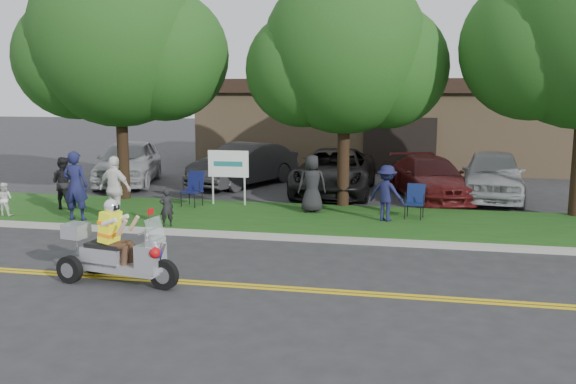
% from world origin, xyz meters
% --- Properties ---
extents(ground, '(120.00, 120.00, 0.00)m').
position_xyz_m(ground, '(0.00, 0.00, 0.00)').
color(ground, '#28282B').
rests_on(ground, ground).
extents(centerline_near, '(60.00, 0.10, 0.01)m').
position_xyz_m(centerline_near, '(0.00, -0.58, 0.01)').
color(centerline_near, gold).
rests_on(centerline_near, ground).
extents(centerline_far, '(60.00, 0.10, 0.01)m').
position_xyz_m(centerline_far, '(0.00, -0.42, 0.01)').
color(centerline_far, gold).
rests_on(centerline_far, ground).
extents(curb, '(60.00, 0.25, 0.12)m').
position_xyz_m(curb, '(0.00, 3.05, 0.06)').
color(curb, '#A8A89E').
rests_on(curb, ground).
extents(grass_verge, '(60.00, 4.00, 0.10)m').
position_xyz_m(grass_verge, '(0.00, 5.20, 0.06)').
color(grass_verge, '#194713').
rests_on(grass_verge, ground).
extents(commercial_building, '(18.00, 8.20, 4.00)m').
position_xyz_m(commercial_building, '(2.00, 18.98, 2.01)').
color(commercial_building, '#9E7F5B').
rests_on(commercial_building, ground).
extents(tree_left, '(6.62, 5.40, 7.78)m').
position_xyz_m(tree_left, '(-6.44, 7.03, 4.85)').
color(tree_left, '#332114').
rests_on(tree_left, ground).
extents(tree_mid, '(5.88, 4.80, 7.05)m').
position_xyz_m(tree_mid, '(0.55, 7.23, 4.43)').
color(tree_mid, '#332114').
rests_on(tree_mid, ground).
extents(business_sign, '(1.25, 0.06, 1.75)m').
position_xyz_m(business_sign, '(-2.90, 6.60, 1.26)').
color(business_sign, silver).
rests_on(business_sign, ground).
extents(trike_scooter, '(2.43, 0.99, 1.59)m').
position_xyz_m(trike_scooter, '(-2.85, -0.78, 0.56)').
color(trike_scooter, black).
rests_on(trike_scooter, ground).
extents(lawn_chair_a, '(0.65, 0.67, 1.03)m').
position_xyz_m(lawn_chair_a, '(-3.88, 6.24, 0.68)').
color(lawn_chair_a, black).
rests_on(lawn_chair_a, grass_verge).
extents(lawn_chair_b, '(0.57, 0.58, 0.92)m').
position_xyz_m(lawn_chair_b, '(2.63, 5.76, 0.62)').
color(lawn_chair_b, black).
rests_on(lawn_chair_b, grass_verge).
extents(spectator_adult_left, '(0.70, 0.48, 1.86)m').
position_xyz_m(spectator_adult_left, '(-6.24, 3.68, 1.03)').
color(spectator_adult_left, '#181B43').
rests_on(spectator_adult_left, grass_verge).
extents(spectator_adult_mid, '(0.79, 0.64, 1.52)m').
position_xyz_m(spectator_adult_mid, '(-7.42, 5.02, 0.87)').
color(spectator_adult_mid, black).
rests_on(spectator_adult_mid, grass_verge).
extents(spectator_adult_right, '(1.09, 0.66, 1.73)m').
position_xyz_m(spectator_adult_right, '(-5.16, 3.79, 0.97)').
color(spectator_adult_right, white).
rests_on(spectator_adult_right, grass_verge).
extents(spectator_chair_a, '(1.10, 0.88, 1.49)m').
position_xyz_m(spectator_chair_a, '(1.88, 5.22, 0.85)').
color(spectator_chair_a, '#171840').
rests_on(spectator_chair_a, grass_verge).
extents(spectator_chair_b, '(0.91, 0.70, 1.65)m').
position_xyz_m(spectator_chair_b, '(-0.24, 5.97, 0.93)').
color(spectator_chair_b, black).
rests_on(spectator_chair_b, grass_verge).
extents(child_left, '(0.42, 0.36, 0.97)m').
position_xyz_m(child_left, '(-3.59, 3.45, 0.59)').
color(child_left, black).
rests_on(child_left, grass_verge).
extents(child_right, '(0.48, 0.39, 0.92)m').
position_xyz_m(child_right, '(-8.50, 3.79, 0.57)').
color(child_right, white).
rests_on(child_right, grass_verge).
extents(parked_car_far_left, '(3.24, 5.33, 1.70)m').
position_xyz_m(parked_car_far_left, '(-7.98, 10.33, 0.85)').
color(parked_car_far_left, '#A1A2A8').
rests_on(parked_car_far_left, ground).
extents(parked_car_left, '(3.46, 5.02, 1.57)m').
position_xyz_m(parked_car_left, '(-3.60, 10.88, 0.78)').
color(parked_car_left, '#28272A').
rests_on(parked_car_left, ground).
extents(parked_car_mid, '(2.57, 5.54, 1.54)m').
position_xyz_m(parked_car_mid, '(-0.07, 9.70, 0.77)').
color(parked_car_mid, black).
rests_on(parked_car_mid, ground).
extents(parked_car_right, '(3.12, 5.00, 1.35)m').
position_xyz_m(parked_car_right, '(3.13, 9.47, 0.68)').
color(parked_car_right, '#561415').
rests_on(parked_car_right, ground).
extents(parked_car_far_right, '(2.41, 4.91, 1.61)m').
position_xyz_m(parked_car_far_right, '(5.13, 9.77, 0.81)').
color(parked_car_far_right, '#9FA0A6').
rests_on(parked_car_far_right, ground).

